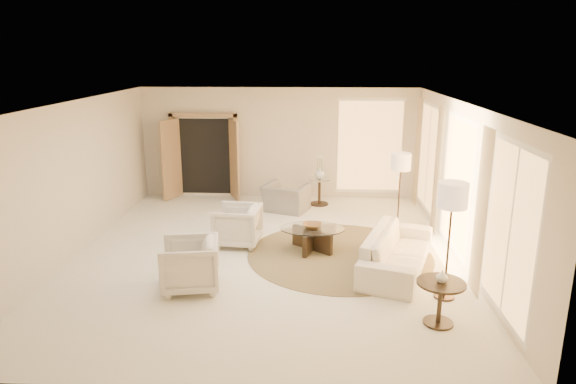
{
  "coord_description": "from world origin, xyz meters",
  "views": [
    {
      "loc": [
        0.84,
        -8.9,
        3.65
      ],
      "look_at": [
        0.4,
        0.4,
        1.1
      ],
      "focal_mm": 32.0,
      "sensor_mm": 36.0,
      "label": 1
    }
  ],
  "objects_px": {
    "accent_chair": "(286,193)",
    "end_table": "(440,295)",
    "end_vase": "(442,277)",
    "armchair_right": "(190,262)",
    "side_vase": "(320,173)",
    "side_table": "(319,189)",
    "armchair_left": "(237,223)",
    "floor_lamp_near": "(401,165)",
    "floor_lamp_far": "(452,201)",
    "bowl": "(312,226)",
    "sofa": "(397,251)",
    "coffee_table": "(312,236)"
  },
  "relations": [
    {
      "from": "end_table",
      "to": "side_vase",
      "type": "bearing_deg",
      "value": 105.54
    },
    {
      "from": "side_table",
      "to": "sofa",
      "type": "bearing_deg",
      "value": -71.68
    },
    {
      "from": "sofa",
      "to": "side_table",
      "type": "relative_size",
      "value": 3.47
    },
    {
      "from": "accent_chair",
      "to": "end_table",
      "type": "bearing_deg",
      "value": 134.91
    },
    {
      "from": "floor_lamp_far",
      "to": "bowl",
      "type": "xyz_separation_m",
      "value": [
        -2.03,
        1.85,
        -1.06
      ]
    },
    {
      "from": "end_vase",
      "to": "floor_lamp_far",
      "type": "bearing_deg",
      "value": 70.99
    },
    {
      "from": "armchair_right",
      "to": "floor_lamp_near",
      "type": "bearing_deg",
      "value": 118.18
    },
    {
      "from": "end_table",
      "to": "side_table",
      "type": "bearing_deg",
      "value": 105.54
    },
    {
      "from": "accent_chair",
      "to": "side_vase",
      "type": "height_order",
      "value": "side_vase"
    },
    {
      "from": "accent_chair",
      "to": "bowl",
      "type": "height_order",
      "value": "accent_chair"
    },
    {
      "from": "armchair_left",
      "to": "end_table",
      "type": "height_order",
      "value": "armchair_left"
    },
    {
      "from": "sofa",
      "to": "end_vase",
      "type": "distance_m",
      "value": 1.88
    },
    {
      "from": "coffee_table",
      "to": "side_vase",
      "type": "height_order",
      "value": "side_vase"
    },
    {
      "from": "armchair_right",
      "to": "accent_chair",
      "type": "distance_m",
      "value": 4.41
    },
    {
      "from": "accent_chair",
      "to": "end_table",
      "type": "xyz_separation_m",
      "value": [
        2.38,
        -5.14,
        -0.0
      ]
    },
    {
      "from": "sofa",
      "to": "end_table",
      "type": "height_order",
      "value": "sofa"
    },
    {
      "from": "armchair_right",
      "to": "floor_lamp_near",
      "type": "distance_m",
      "value": 4.79
    },
    {
      "from": "coffee_table",
      "to": "side_table",
      "type": "height_order",
      "value": "side_table"
    },
    {
      "from": "accent_chair",
      "to": "end_vase",
      "type": "relative_size",
      "value": 5.69
    },
    {
      "from": "sofa",
      "to": "floor_lamp_far",
      "type": "height_order",
      "value": "floor_lamp_far"
    },
    {
      "from": "sofa",
      "to": "floor_lamp_far",
      "type": "distance_m",
      "value": 1.68
    },
    {
      "from": "end_table",
      "to": "floor_lamp_far",
      "type": "bearing_deg",
      "value": 70.99
    },
    {
      "from": "armchair_right",
      "to": "coffee_table",
      "type": "relative_size",
      "value": 0.59
    },
    {
      "from": "end_vase",
      "to": "armchair_right",
      "type": "bearing_deg",
      "value": 165.86
    },
    {
      "from": "side_table",
      "to": "side_vase",
      "type": "relative_size",
      "value": 2.66
    },
    {
      "from": "side_vase",
      "to": "coffee_table",
      "type": "bearing_deg",
      "value": -93.24
    },
    {
      "from": "coffee_table",
      "to": "end_vase",
      "type": "xyz_separation_m",
      "value": [
        1.76,
        -2.66,
        0.43
      ]
    },
    {
      "from": "floor_lamp_far",
      "to": "side_vase",
      "type": "relative_size",
      "value": 7.2
    },
    {
      "from": "end_table",
      "to": "end_vase",
      "type": "bearing_deg",
      "value": -45.0
    },
    {
      "from": "sofa",
      "to": "side_table",
      "type": "bearing_deg",
      "value": 37.4
    },
    {
      "from": "sofa",
      "to": "armchair_right",
      "type": "relative_size",
      "value": 2.61
    },
    {
      "from": "end_table",
      "to": "bowl",
      "type": "relative_size",
      "value": 1.83
    },
    {
      "from": "armchair_right",
      "to": "floor_lamp_far",
      "type": "height_order",
      "value": "floor_lamp_far"
    },
    {
      "from": "side_vase",
      "to": "side_table",
      "type": "bearing_deg",
      "value": 63.43
    },
    {
      "from": "coffee_table",
      "to": "floor_lamp_near",
      "type": "distance_m",
      "value": 2.41
    },
    {
      "from": "floor_lamp_near",
      "to": "end_vase",
      "type": "bearing_deg",
      "value": -90.43
    },
    {
      "from": "end_table",
      "to": "bowl",
      "type": "distance_m",
      "value": 3.19
    },
    {
      "from": "floor_lamp_near",
      "to": "floor_lamp_far",
      "type": "relative_size",
      "value": 0.92
    },
    {
      "from": "accent_chair",
      "to": "side_vase",
      "type": "bearing_deg",
      "value": -124.51
    },
    {
      "from": "bowl",
      "to": "side_vase",
      "type": "height_order",
      "value": "side_vase"
    },
    {
      "from": "coffee_table",
      "to": "floor_lamp_near",
      "type": "bearing_deg",
      "value": 32.54
    },
    {
      "from": "armchair_right",
      "to": "end_vase",
      "type": "distance_m",
      "value": 3.81
    },
    {
      "from": "floor_lamp_far",
      "to": "end_vase",
      "type": "bearing_deg",
      "value": -109.01
    },
    {
      "from": "floor_lamp_far",
      "to": "bowl",
      "type": "height_order",
      "value": "floor_lamp_far"
    },
    {
      "from": "side_table",
      "to": "armchair_right",
      "type": "bearing_deg",
      "value": -113.75
    },
    {
      "from": "armchair_right",
      "to": "end_table",
      "type": "distance_m",
      "value": 3.8
    },
    {
      "from": "accent_chair",
      "to": "floor_lamp_far",
      "type": "xyz_separation_m",
      "value": [
        2.65,
        -4.34,
        1.12
      ]
    },
    {
      "from": "armchair_left",
      "to": "side_table",
      "type": "height_order",
      "value": "armchair_left"
    },
    {
      "from": "armchair_left",
      "to": "bowl",
      "type": "bearing_deg",
      "value": 86.32
    },
    {
      "from": "floor_lamp_near",
      "to": "sofa",
      "type": "bearing_deg",
      "value": -99.43
    }
  ]
}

